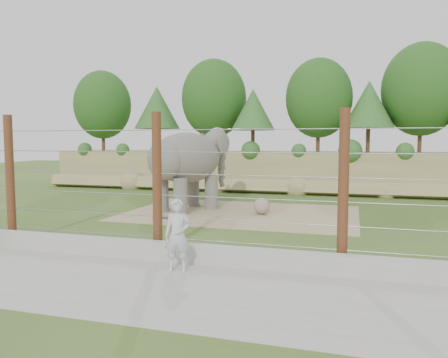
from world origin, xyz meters
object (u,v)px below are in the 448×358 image
(zookeeper, at_px, (178,235))
(stone_ball, at_px, (262,206))
(elephant, at_px, (187,170))
(barrier_fence, at_px, (157,184))

(zookeeper, bearing_deg, stone_ball, 75.15)
(stone_ball, bearing_deg, zookeeper, -91.99)
(stone_ball, relative_size, zookeeper, 0.40)
(stone_ball, xyz_separation_m, zookeeper, (-0.30, -8.69, 0.52))
(elephant, relative_size, stone_ball, 6.50)
(stone_ball, xyz_separation_m, barrier_fence, (-1.44, -7.40, 1.62))
(elephant, distance_m, barrier_fence, 7.91)
(elephant, xyz_separation_m, zookeeper, (3.26, -8.91, -0.98))
(stone_ball, bearing_deg, elephant, 176.43)
(stone_ball, distance_m, zookeeper, 8.71)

